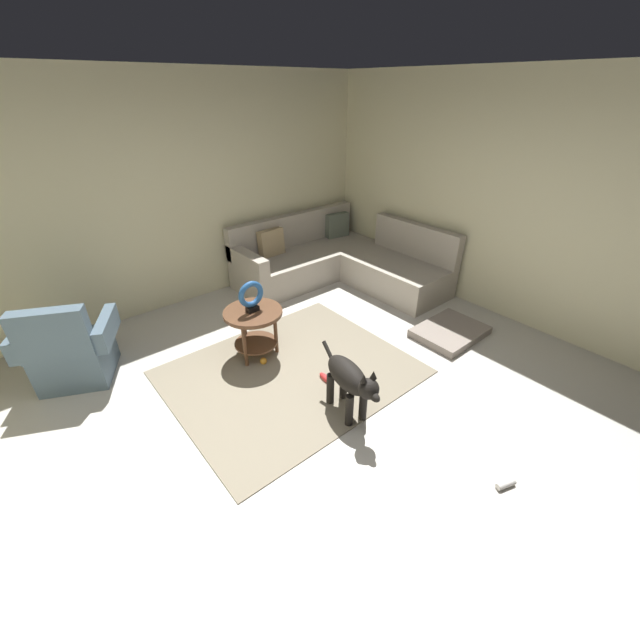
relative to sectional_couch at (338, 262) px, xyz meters
The scene contains 13 objects.
ground_plane 2.85m from the sectional_couch, 134.48° to the right, with size 6.00×6.00×0.10m, color beige.
wall_back 2.43m from the sectional_couch, 155.18° to the left, with size 6.00×0.12×2.70m, color beige.
wall_right 2.47m from the sectional_couch, 64.73° to the right, with size 0.12×6.00×2.70m, color beige.
area_rug 2.28m from the sectional_couch, 144.24° to the right, with size 2.30×1.90×0.01m, color gray.
sectional_couch is the anchor object (origin of this frame).
armchair 3.49m from the sectional_couch, behind, with size 0.98×0.89×0.88m.
side_table 2.11m from the sectional_couch, 156.67° to the right, with size 0.60×0.60×0.54m.
torus_sculpture 2.15m from the sectional_couch, 156.67° to the right, with size 0.28×0.08×0.33m.
dog_bed_mat 1.96m from the sectional_couch, 90.16° to the right, with size 0.80×0.60×0.09m, color gray.
dog 2.77m from the sectional_couch, 130.19° to the right, with size 0.31×0.84×0.63m.
dog_toy_ball 2.23m from the sectional_couch, 152.55° to the right, with size 0.07×0.07×0.07m, color orange.
dog_toy_rope 3.68m from the sectional_couch, 112.80° to the right, with size 0.05×0.05×0.15m, color silver.
dog_toy_bone 2.34m from the sectional_couch, 135.19° to the right, with size 0.18×0.06×0.06m, color red.
Camera 1 is at (-1.64, -1.90, 2.50)m, focal length 22.07 mm.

